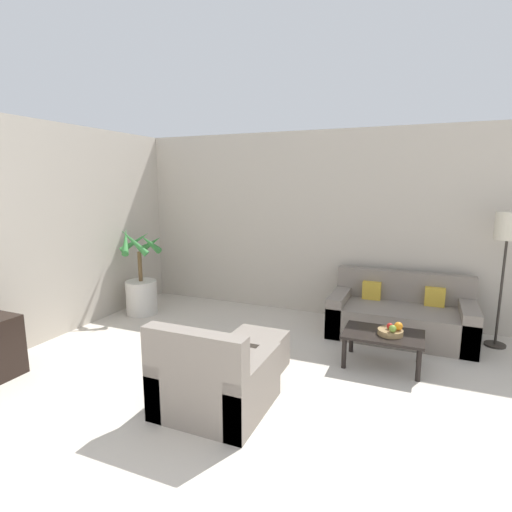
% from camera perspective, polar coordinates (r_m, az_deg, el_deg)
% --- Properties ---
extents(wall_back, '(8.58, 0.06, 2.70)m').
position_cam_1_polar(wall_back, '(5.86, 15.24, 4.09)').
color(wall_back, '#BCB2A3').
rests_on(wall_back, ground_plane).
extents(potted_palm, '(0.67, 0.66, 1.33)m').
position_cam_1_polar(potted_palm, '(6.27, -16.07, -4.26)').
color(potted_palm, beige).
rests_on(potted_palm, ground_plane).
extents(sofa_loveseat, '(1.74, 0.87, 0.79)m').
position_cam_1_polar(sofa_loveseat, '(5.52, 19.90, -8.10)').
color(sofa_loveseat, gray).
rests_on(sofa_loveseat, ground_plane).
extents(floor_lamp, '(0.28, 0.28, 1.63)m').
position_cam_1_polar(floor_lamp, '(5.47, 32.27, 2.57)').
color(floor_lamp, '#2D2823').
rests_on(floor_lamp, ground_plane).
extents(coffee_table, '(0.83, 0.55, 0.37)m').
position_cam_1_polar(coffee_table, '(4.60, 17.70, -11.05)').
color(coffee_table, black).
rests_on(coffee_table, ground_plane).
extents(fruit_bowl, '(0.26, 0.26, 0.06)m').
position_cam_1_polar(fruit_bowl, '(4.55, 18.64, -10.27)').
color(fruit_bowl, '#997A4C').
rests_on(fruit_bowl, coffee_table).
extents(apple_red, '(0.07, 0.07, 0.07)m').
position_cam_1_polar(apple_red, '(4.54, 18.58, -9.47)').
color(apple_red, red).
rests_on(apple_red, fruit_bowl).
extents(apple_green, '(0.08, 0.08, 0.08)m').
position_cam_1_polar(apple_green, '(4.46, 18.94, -9.79)').
color(apple_green, olive).
rests_on(apple_green, fruit_bowl).
extents(orange_fruit, '(0.09, 0.09, 0.09)m').
position_cam_1_polar(orange_fruit, '(4.53, 19.68, -9.42)').
color(orange_fruit, orange).
rests_on(orange_fruit, fruit_bowl).
extents(armchair, '(0.89, 0.86, 0.83)m').
position_cam_1_polar(armchair, '(3.65, -6.00, -17.31)').
color(armchair, gray).
rests_on(armchair, ground_plane).
extents(ottoman, '(0.56, 0.49, 0.38)m').
position_cam_1_polar(ottoman, '(4.37, 0.25, -13.48)').
color(ottoman, gray).
rests_on(ottoman, ground_plane).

